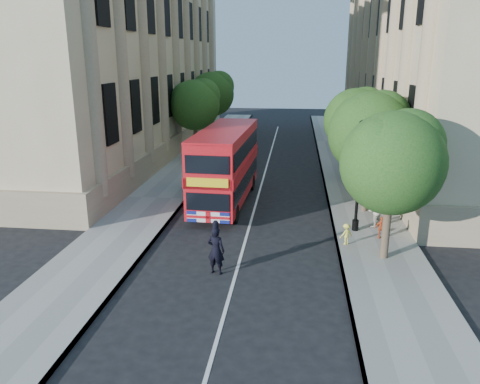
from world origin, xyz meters
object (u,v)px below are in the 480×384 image
(police_constable, at_px, (216,250))
(woman_pedestrian, at_px, (374,210))
(double_decker_bus, at_px, (226,164))
(box_van, at_px, (210,171))
(lamp_post, at_px, (358,181))

(police_constable, distance_m, woman_pedestrian, 8.73)
(police_constable, height_order, woman_pedestrian, police_constable)
(double_decker_bus, relative_size, box_van, 1.73)
(box_van, bearing_deg, police_constable, -83.40)
(box_van, bearing_deg, lamp_post, -40.17)
(woman_pedestrian, bearing_deg, box_van, -73.05)
(lamp_post, distance_m, police_constable, 7.78)
(double_decker_bus, relative_size, police_constable, 4.81)
(box_van, distance_m, police_constable, 10.82)
(lamp_post, relative_size, police_constable, 2.76)
(box_van, bearing_deg, woman_pedestrian, -34.21)
(lamp_post, relative_size, woman_pedestrian, 3.22)
(box_van, bearing_deg, double_decker_bus, -61.15)
(double_decker_bus, height_order, police_constable, double_decker_bus)
(police_constable, xyz_separation_m, woman_pedestrian, (6.68, 5.63, -0.01))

